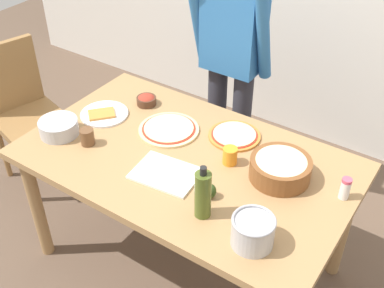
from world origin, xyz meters
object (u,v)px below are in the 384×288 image
small_sauce_bowl (146,100)px  salt_shaker (345,188)px  mixing_bowl_steel (59,127)px  avocado (210,191)px  cup_orange (230,156)px  olive_oil_bottle (203,194)px  pizza_raw_on_board (169,129)px  popcorn_bowl (280,167)px  plate_with_slice (104,114)px  cutting_board_white (166,174)px  cup_small_brown (87,137)px  person_cook (232,55)px  chair_wooden_left (23,107)px  steel_pot (253,231)px  dining_table (186,172)px  pizza_cooked_on_tray (234,135)px

small_sauce_bowl → salt_shaker: salt_shaker is taller
mixing_bowl_steel → avocado: size_ratio=2.86×
small_sauce_bowl → cup_orange: (0.65, -0.19, 0.01)m
olive_oil_bottle → avocado: (-0.03, 0.11, -0.08)m
pizza_raw_on_board → popcorn_bowl: bearing=-1.4°
plate_with_slice → cup_orange: bearing=2.1°
cutting_board_white → avocado: bearing=-3.0°
popcorn_bowl → cup_small_brown: size_ratio=3.29×
small_sauce_bowl → avocado: avocado is taller
person_cook → popcorn_bowl: person_cook is taller
person_cook → salt_shaker: bearing=-33.2°
plate_with_slice → popcorn_bowl: popcorn_bowl is taller
chair_wooden_left → cup_small_brown: 0.92m
plate_with_slice → olive_oil_bottle: size_ratio=1.02×
steel_pot → popcorn_bowl: bearing=101.2°
plate_with_slice → cup_small_brown: size_ratio=3.06×
popcorn_bowl → salt_shaker: popcorn_bowl is taller
salt_shaker → cutting_board_white: size_ratio=0.35×
popcorn_bowl → salt_shaker: 0.29m
person_cook → cutting_board_white: 0.95m
plate_with_slice → olive_oil_bottle: bearing=-21.1°
cup_orange → avocado: 0.26m
olive_oil_bottle → cutting_board_white: size_ratio=0.85×
person_cook → popcorn_bowl: (0.63, -0.64, -0.12)m
salt_shaker → avocado: 0.58m
plate_with_slice → cup_small_brown: cup_small_brown is taller
cup_orange → avocado: cup_orange is taller
small_sauce_bowl → pizza_raw_on_board: bearing=-28.3°
dining_table → cutting_board_white: 0.18m
pizza_raw_on_board → mixing_bowl_steel: mixing_bowl_steel is taller
person_cook → mixing_bowl_steel: person_cook is taller
cup_small_brown → plate_with_slice: bearing=114.8°
chair_wooden_left → plate_with_slice: (0.74, -0.01, 0.23)m
small_sauce_bowl → salt_shaker: (1.18, -0.12, 0.02)m
dining_table → avocado: size_ratio=22.86×
cup_small_brown → popcorn_bowl: bearing=18.4°
small_sauce_bowl → cutting_board_white: 0.62m
dining_table → small_sauce_bowl: small_sauce_bowl is taller
steel_pot → cutting_board_white: size_ratio=0.58×
plate_with_slice → mixing_bowl_steel: 0.27m
salt_shaker → avocado: (-0.49, -0.32, -0.02)m
pizza_cooked_on_tray → olive_oil_bottle: size_ratio=1.05×
steel_pot → salt_shaker: (0.21, 0.45, -0.01)m
chair_wooden_left → popcorn_bowl: chair_wooden_left is taller
dining_table → pizza_cooked_on_tray: bearing=68.7°
steel_pot → avocado: steel_pot is taller
steel_pot → avocado: 0.31m
olive_oil_bottle → popcorn_bowl: bearing=67.5°
popcorn_bowl → avocado: bearing=-123.9°
avocado → salt_shaker: bearing=33.6°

